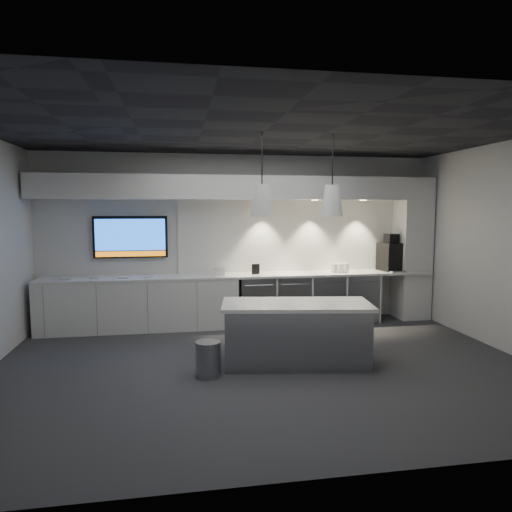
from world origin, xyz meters
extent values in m
plane|color=#333335|center=(0.00, 0.00, 0.00)|extent=(7.00, 7.00, 0.00)
plane|color=black|center=(0.00, 0.00, 3.00)|extent=(7.00, 7.00, 0.00)
plane|color=silver|center=(0.00, 2.50, 1.50)|extent=(7.00, 0.00, 7.00)
plane|color=silver|center=(0.00, -2.50, 1.50)|extent=(7.00, 0.00, 7.00)
plane|color=silver|center=(3.50, 0.00, 1.50)|extent=(0.00, 7.00, 7.00)
cube|color=silver|center=(0.00, 2.17, 0.88)|extent=(6.80, 0.65, 0.04)
cube|color=silver|center=(-1.75, 2.17, 0.43)|extent=(3.30, 0.63, 0.86)
cube|color=gray|center=(0.25, 2.17, 0.42)|extent=(0.60, 0.61, 0.85)
cube|color=gray|center=(0.88, 2.17, 0.42)|extent=(0.60, 0.61, 0.85)
cube|color=gray|center=(1.51, 2.17, 0.42)|extent=(0.60, 0.61, 0.85)
cube|color=gray|center=(2.14, 2.17, 0.42)|extent=(0.60, 0.61, 0.85)
cube|color=silver|center=(1.20, 2.48, 1.55)|extent=(4.60, 0.03, 1.30)
cube|color=silver|center=(0.00, 2.20, 2.40)|extent=(6.90, 0.60, 0.40)
cube|color=silver|center=(3.20, 2.20, 1.30)|extent=(0.55, 0.55, 2.60)
cube|color=black|center=(-1.90, 2.45, 1.56)|extent=(1.25, 0.06, 0.72)
cube|color=blue|center=(-1.90, 2.42, 1.60)|extent=(1.17, 0.00, 0.54)
cube|color=#CF670C|center=(-1.90, 2.42, 1.27)|extent=(1.17, 0.00, 0.09)
cube|color=gray|center=(0.42, 0.05, 0.39)|extent=(1.94, 1.01, 0.77)
cube|color=silver|center=(0.42, 0.05, 0.80)|extent=(2.04, 1.11, 0.05)
cylinder|color=gray|center=(-0.75, -0.21, 0.22)|extent=(0.39, 0.39, 0.43)
cube|color=black|center=(2.79, 2.20, 1.16)|extent=(0.43, 0.47, 0.51)
cube|color=black|center=(2.79, 2.20, 1.50)|extent=(0.23, 0.23, 0.17)
cube|color=gray|center=(2.79, 1.97, 0.92)|extent=(0.30, 0.24, 0.03)
cube|color=black|center=(0.24, 2.17, 0.99)|extent=(0.14, 0.03, 0.18)
cube|color=silver|center=(-0.40, 2.05, 0.97)|extent=(0.18, 0.06, 0.14)
cube|color=#B9B9B9|center=(-2.91, 2.13, 0.91)|extent=(0.17, 0.17, 0.02)
cube|color=#B9B9B9|center=(-2.46, 2.13, 0.91)|extent=(0.18, 0.18, 0.02)
cube|color=#B9B9B9|center=(-2.00, 2.09, 0.91)|extent=(0.16, 0.16, 0.02)
cube|color=#B9B9B9|center=(-1.59, 2.09, 0.91)|extent=(0.17, 0.17, 0.02)
cone|color=silver|center=(-0.04, 0.05, 2.15)|extent=(0.28, 0.28, 0.40)
cylinder|color=black|center=(-0.04, 0.05, 2.70)|extent=(0.02, 0.02, 0.70)
cone|color=silver|center=(0.88, 0.05, 2.15)|extent=(0.28, 0.28, 0.40)
cylinder|color=black|center=(0.88, 0.05, 2.70)|extent=(0.02, 0.02, 0.70)
camera|label=1|loc=(-1.08, -5.64, 2.05)|focal=32.00mm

